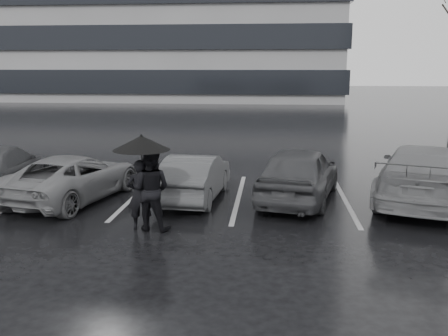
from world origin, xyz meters
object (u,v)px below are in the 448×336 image
Objects in this scene: car_west_c at (0,168)px; pedestrian_left at (140,194)px; car_west_b at (73,177)px; pedestrian_right at (151,189)px; car_west_a at (195,177)px; car_main at (299,173)px; car_east at (423,174)px.

car_west_c is 5.60m from pedestrian_left.
pedestrian_left is (2.36, -2.17, 0.16)m from car_west_b.
car_west_a is at bearing -94.73° from pedestrian_right.
car_west_a is (-2.71, -0.14, -0.12)m from car_main.
pedestrian_right is (-3.27, -2.69, 0.16)m from car_main.
car_west_a is 0.85× the size of car_west_b.
pedestrian_right is at bearing 42.54° from car_east.
pedestrian_left is at bearing 139.72° from car_west_c.
car_east is (5.85, 0.24, 0.15)m from car_west_a.
car_west_b is 3.42m from pedestrian_right.
car_west_b is 2.44× the size of pedestrian_right.
pedestrian_right is (5.03, -2.94, 0.25)m from car_west_c.
pedestrian_right is at bearing 157.83° from pedestrian_left.
pedestrian_left is (4.79, -2.91, 0.12)m from car_west_c.
car_main is 0.82× the size of car_east.
pedestrian_left is at bearing 76.86° from car_west_a.
car_west_c is 2.89× the size of pedestrian_left.
car_west_c is 5.83m from pedestrian_right.
car_west_c is 11.43m from car_east.
car_west_b is 9.03m from car_east.
car_main is at bearing 20.72° from car_east.
pedestrian_right is at bearing 140.70° from car_west_c.
car_main is 0.98× the size of car_west_b.
pedestrian_left is (-3.51, -2.67, 0.04)m from car_main.
car_west_a is 0.71× the size of car_east.
car_west_b is 3.22m from pedestrian_left.
pedestrian_left reaches higher than car_main.
car_main is 4.24m from pedestrian_right.
car_west_a is at bearing 21.33° from car_east.
pedestrian_right is (-6.40, -2.79, 0.13)m from car_east.
car_main is at bearing -162.42° from car_west_b.
pedestrian_left is 0.27m from pedestrian_right.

